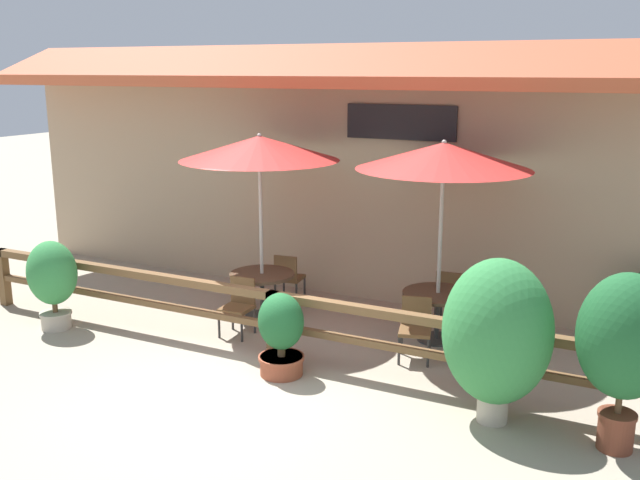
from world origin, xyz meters
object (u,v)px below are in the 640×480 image
Objects in this scene: potted_plant_broad_leaf at (281,333)px; potted_plant_tall_tropical at (52,278)px; chair_near_wallside at (288,276)px; potted_plant_entrance_palm at (625,341)px; chair_near_streetside at (239,304)px; patio_umbrella_near at (259,148)px; chair_middle_streetside at (416,326)px; dining_table_near at (262,282)px; patio_umbrella_middle at (444,156)px; dining_table_middle at (438,302)px; potted_plant_small_flowering at (497,333)px; chair_middle_wallside at (450,294)px.

potted_plant_broad_leaf is 0.80× the size of potted_plant_tall_tropical.
chair_near_wallside is 0.45× the size of potted_plant_entrance_palm.
chair_near_streetside is 1.58m from chair_near_wallside.
chair_near_wallside is at bearing 87.74° from patio_umbrella_near.
chair_middle_streetside is at bearing 153.23° from potted_plant_entrance_palm.
dining_table_near is 2.75m from chair_middle_streetside.
chair_near_wallside is 2.86m from potted_plant_broad_leaf.
chair_middle_streetside is 0.62× the size of potted_plant_tall_tropical.
patio_umbrella_near reaches higher than chair_near_wallside.
chair_near_streetside and chair_middle_streetside have the same top height.
dining_table_near is 1.21× the size of chair_near_wallside.
potted_plant_broad_leaf is at bearing -125.00° from patio_umbrella_middle.
potted_plant_entrance_palm is at bearing -39.44° from dining_table_middle.
potted_plant_small_flowering is (3.97, -1.01, 0.57)m from chair_near_streetside.
potted_plant_entrance_palm is 1.74× the size of potted_plant_broad_leaf.
dining_table_near is at bearing -174.34° from patio_umbrella_middle.
chair_near_wallside is 0.62× the size of potted_plant_tall_tropical.
potted_plant_entrance_palm is 1.01× the size of potted_plant_small_flowering.
chair_near_wallside is (0.03, 0.79, -2.19)m from patio_umbrella_near.
patio_umbrella_near is 1.53× the size of potted_plant_entrance_palm.
potted_plant_entrance_palm reaches higher than dining_table_middle.
dining_table_near is at bearing 80.77° from chair_near_wallside.
potted_plant_entrance_palm is at bearing -19.05° from dining_table_near.
potted_plant_broad_leaf is at bearing -39.84° from chair_near_streetside.
chair_middle_streetside is 1.00× the size of chair_middle_wallside.
potted_plant_broad_leaf reaches higher than chair_middle_wallside.
dining_table_middle is at bearing 55.00° from potted_plant_broad_leaf.
chair_near_wallside is 4.81m from potted_plant_small_flowering.
dining_table_near is at bearing 18.25° from chair_middle_wallside.
potted_plant_broad_leaf is 3.88m from potted_plant_tall_tropical.
chair_near_wallside is 5.95m from potted_plant_entrance_palm.
chair_middle_wallside is 0.78× the size of potted_plant_broad_leaf.
chair_near_wallside is at bearing 169.23° from patio_umbrella_middle.
chair_near_streetside is 1.00× the size of chair_near_wallside.
dining_table_near is 0.80m from chair_near_wallside.
patio_umbrella_near is 2.33m from chair_near_streetside.
chair_near_wallside is 0.29× the size of patio_umbrella_middle.
potted_plant_small_flowering is at bearing -16.51° from chair_near_streetside.
chair_near_streetside is at bearing 168.72° from potted_plant_entrance_palm.
potted_plant_entrance_palm is (5.32, -1.84, -1.48)m from patio_umbrella_near.
chair_near_streetside is at bearing -84.51° from dining_table_near.
chair_near_streetside is 0.83× the size of dining_table_middle.
patio_umbrella_middle is at bearing 70.99° from chair_middle_streetside.
patio_umbrella_middle reaches higher than dining_table_middle.
chair_middle_streetside is (2.70, -0.51, -2.19)m from patio_umbrella_near.
potted_plant_entrance_palm reaches higher than dining_table_near.
chair_near_streetside is (0.08, -0.79, -2.19)m from patio_umbrella_near.
patio_umbrella_middle is at bearing 21.55° from potted_plant_tall_tropical.
chair_near_streetside is 2.88m from dining_table_middle.
chair_near_streetside and chair_middle_wallside have the same top height.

